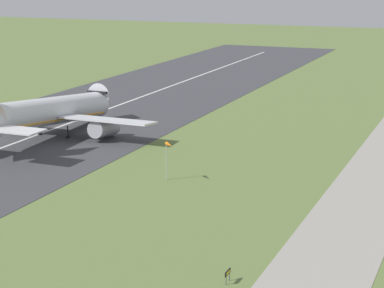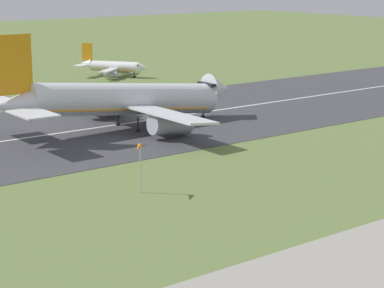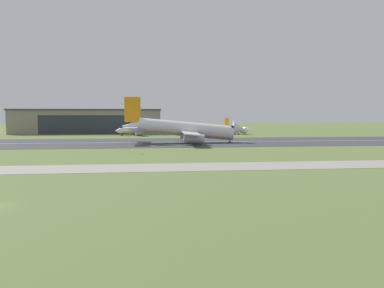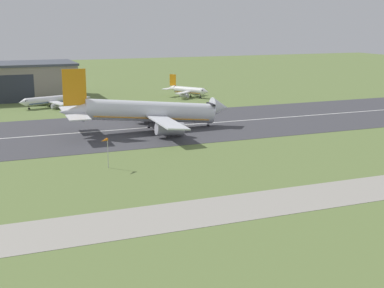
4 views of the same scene
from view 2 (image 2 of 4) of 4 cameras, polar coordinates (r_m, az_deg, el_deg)
The scene contains 4 objects.
ground_plane at distance 80.57m, azimuth -6.92°, elevation -7.47°, with size 687.74×687.74×0.00m, color olive.
airplane_landing at distance 135.92m, azimuth -5.19°, elevation 3.33°, with size 50.20×45.44×18.18m.
airplane_parked_centre at distance 205.00m, azimuth -6.00°, elevation 5.87°, with size 18.15×19.66×8.97m.
windsock_pole at distance 95.07m, azimuth -4.08°, elevation -0.50°, with size 2.01×2.07×6.60m.
Camera 2 is at (-38.40, -13.23, 28.11)m, focal length 70.00 mm.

